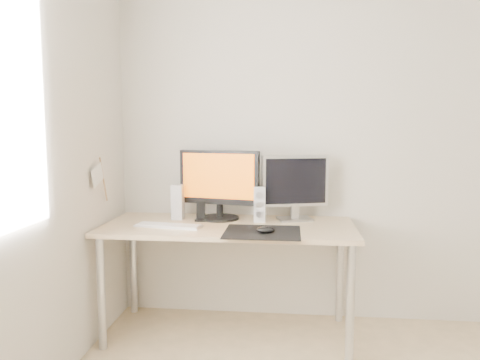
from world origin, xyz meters
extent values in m
plane|color=beige|center=(0.00, 1.75, 1.25)|extent=(3.50, 0.00, 3.50)
cube|color=black|center=(-0.70, 1.18, 0.73)|extent=(0.45, 0.40, 0.00)
ellipsoid|color=black|center=(-0.68, 1.15, 0.75)|extent=(0.11, 0.06, 0.04)
cube|color=#D1B587|center=(-0.93, 1.38, 0.71)|extent=(1.60, 0.70, 0.03)
cylinder|color=silver|center=(-1.67, 1.09, 0.35)|extent=(0.05, 0.05, 0.70)
cylinder|color=silver|center=(-0.19, 1.09, 0.35)|extent=(0.05, 0.05, 0.70)
cylinder|color=silver|center=(-1.67, 1.67, 0.35)|extent=(0.05, 0.05, 0.70)
cylinder|color=silver|center=(-0.19, 1.67, 0.35)|extent=(0.05, 0.05, 0.70)
cylinder|color=black|center=(-1.01, 1.55, 0.74)|extent=(0.31, 0.31, 0.02)
cylinder|color=black|center=(-1.01, 1.55, 0.81)|extent=(0.05, 0.05, 0.12)
cube|color=black|center=(-1.01, 1.54, 1.02)|extent=(0.55, 0.15, 0.36)
cube|color=orange|center=(-1.02, 1.52, 1.03)|extent=(0.49, 0.10, 0.30)
cube|color=#ACADAF|center=(-0.51, 1.57, 0.74)|extent=(0.26, 0.21, 0.01)
cube|color=#B2B2B4|center=(-0.51, 1.57, 0.80)|extent=(0.06, 0.05, 0.10)
cube|color=silver|center=(-0.51, 1.57, 0.99)|extent=(0.44, 0.16, 0.34)
cube|color=black|center=(-0.50, 1.55, 0.99)|extent=(0.40, 0.12, 0.30)
cube|color=silver|center=(-1.29, 1.52, 0.85)|extent=(0.07, 0.09, 0.24)
cylinder|color=silver|center=(-1.29, 1.48, 0.78)|extent=(0.04, 0.01, 0.04)
cylinder|color=silver|center=(-1.29, 1.48, 0.85)|extent=(0.04, 0.01, 0.04)
cylinder|color=silver|center=(-1.29, 1.48, 0.91)|extent=(0.04, 0.01, 0.04)
cube|color=silver|center=(-0.74, 1.50, 0.85)|extent=(0.07, 0.09, 0.24)
cylinder|color=silver|center=(-0.74, 1.46, 0.78)|extent=(0.04, 0.01, 0.04)
cylinder|color=silver|center=(-0.74, 1.46, 0.85)|extent=(0.04, 0.01, 0.04)
cylinder|color=#B6B6B8|center=(-0.74, 1.46, 0.91)|extent=(0.04, 0.01, 0.04)
cube|color=silver|center=(-1.30, 1.27, 0.73)|extent=(0.43, 0.18, 0.01)
cube|color=white|center=(-1.30, 1.27, 0.74)|extent=(0.41, 0.16, 0.01)
cube|color=black|center=(-1.13, 1.47, 0.74)|extent=(0.07, 0.06, 0.02)
cube|color=black|center=(-1.13, 1.47, 0.80)|extent=(0.06, 0.03, 0.12)
cylinder|color=#A57F54|center=(-1.72, 1.30, 1.02)|extent=(0.01, 0.10, 0.29)
cube|color=white|center=(-1.72, 1.21, 1.06)|extent=(0.00, 0.19, 0.15)
camera|label=1|loc=(-0.54, -1.53, 1.35)|focal=35.00mm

